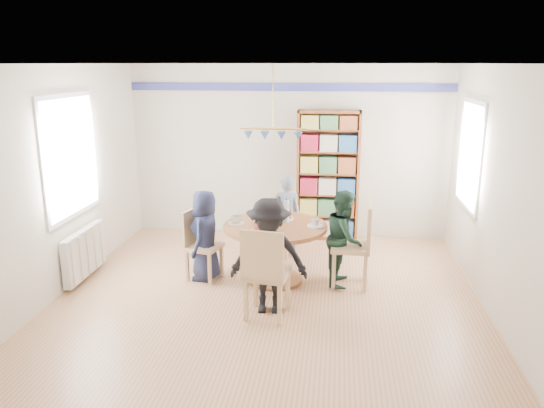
% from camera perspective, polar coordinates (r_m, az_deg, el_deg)
% --- Properties ---
extents(ground, '(5.00, 5.00, 0.00)m').
position_cam_1_polar(ground, '(6.41, -0.45, -10.03)').
color(ground, tan).
extents(room_shell, '(5.00, 5.00, 5.00)m').
position_cam_1_polar(room_shell, '(6.79, -1.70, 5.97)').
color(room_shell, white).
rests_on(room_shell, ground).
extents(radiator, '(0.12, 1.00, 0.60)m').
position_cam_1_polar(radiator, '(7.24, -19.51, -4.95)').
color(radiator, silver).
rests_on(radiator, ground).
extents(dining_table, '(1.30, 1.30, 0.75)m').
position_cam_1_polar(dining_table, '(6.68, 0.35, -3.84)').
color(dining_table, brown).
rests_on(dining_table, ground).
extents(chair_left, '(0.49, 0.49, 0.91)m').
position_cam_1_polar(chair_left, '(6.88, -7.89, -3.94)').
color(chair_left, tan).
rests_on(chair_left, ground).
extents(chair_right, '(0.49, 0.49, 1.06)m').
position_cam_1_polar(chair_right, '(6.63, 9.26, -3.96)').
color(chair_right, tan).
rests_on(chair_right, ground).
extents(chair_far, '(0.47, 0.47, 0.88)m').
position_cam_1_polar(chair_far, '(7.66, 1.04, -1.93)').
color(chair_far, tan).
rests_on(chair_far, ground).
extents(chair_near, '(0.52, 0.52, 1.04)m').
position_cam_1_polar(chair_near, '(5.69, -0.75, -7.10)').
color(chair_near, tan).
rests_on(chair_near, ground).
extents(person_left, '(0.42, 0.60, 1.17)m').
position_cam_1_polar(person_left, '(6.80, -7.19, -3.35)').
color(person_left, '#161A31').
rests_on(person_left, ground).
extents(person_right, '(0.52, 0.63, 1.21)m').
position_cam_1_polar(person_right, '(6.66, 7.80, -3.62)').
color(person_right, '#172F23').
rests_on(person_right, ground).
extents(person_far, '(0.49, 0.38, 1.19)m').
position_cam_1_polar(person_far, '(7.54, 1.51, -1.33)').
color(person_far, gray).
rests_on(person_far, ground).
extents(person_near, '(0.88, 0.55, 1.31)m').
position_cam_1_polar(person_near, '(5.83, -0.34, -5.66)').
color(person_near, black).
rests_on(person_near, ground).
extents(bookshelf, '(0.96, 0.29, 2.02)m').
position_cam_1_polar(bookshelf, '(8.28, 6.02, 2.91)').
color(bookshelf, brown).
rests_on(bookshelf, ground).
extents(tableware, '(1.20, 1.20, 0.32)m').
position_cam_1_polar(tableware, '(6.63, 0.16, -1.61)').
color(tableware, white).
rests_on(tableware, dining_table).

